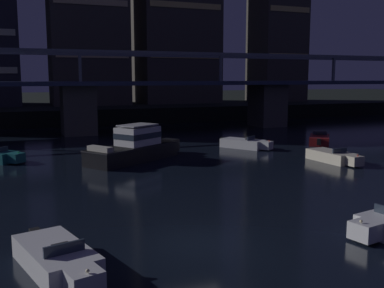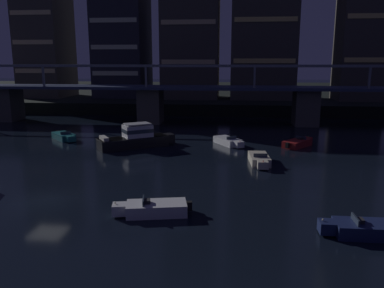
# 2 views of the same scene
# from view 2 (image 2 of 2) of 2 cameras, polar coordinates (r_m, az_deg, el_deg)

# --- Properties ---
(ground_plane) EXTENTS (400.00, 400.00, 0.00)m
(ground_plane) POSITION_cam_2_polar(r_m,az_deg,el_deg) (30.11, -20.75, -7.82)
(ground_plane) COLOR black
(far_riverbank) EXTENTS (240.00, 80.00, 2.20)m
(far_riverbank) POSITION_cam_2_polar(r_m,az_deg,el_deg) (111.07, -0.93, 7.52)
(far_riverbank) COLOR black
(far_riverbank) RESTS_ON ground
(river_bridge) EXTENTS (104.86, 6.40, 9.38)m
(river_bridge) POSITION_cam_2_polar(r_m,az_deg,el_deg) (63.58, -6.15, 6.88)
(river_bridge) COLOR #4C4944
(river_bridge) RESTS_ON ground
(tower_west_low) EXTENTS (9.38, 11.13, 29.53)m
(tower_west_low) POSITION_cam_2_polar(r_m,az_deg,el_deg) (93.14, -20.95, 15.57)
(tower_west_low) COLOR #423D38
(tower_west_low) RESTS_ON far_riverbank
(tower_west_tall) EXTENTS (10.57, 12.82, 27.03)m
(tower_west_tall) POSITION_cam_2_polar(r_m,az_deg,el_deg) (89.27, -10.25, 15.53)
(tower_west_tall) COLOR #282833
(tower_west_tall) RESTS_ON far_riverbank
(tower_central) EXTENTS (11.63, 10.54, 38.59)m
(tower_central) POSITION_cam_2_polar(r_m,az_deg,el_deg) (84.34, -0.16, 19.88)
(tower_central) COLOR #423D38
(tower_central) RESTS_ON far_riverbank
(tower_east_tall) EXTENTS (13.02, 11.93, 39.58)m
(tower_east_tall) POSITION_cam_2_polar(r_m,az_deg,el_deg) (85.29, 10.60, 19.93)
(tower_east_tall) COLOR #423D38
(tower_east_tall) RESTS_ON far_riverbank
(cabin_cruiser_near_left) EXTENTS (8.75, 6.76, 2.79)m
(cabin_cruiser_near_left) POSITION_cam_2_polar(r_m,az_deg,el_deg) (45.80, -8.32, 0.86)
(cabin_cruiser_near_left) COLOR black
(cabin_cruiser_near_left) RESTS_ON ground
(speedboat_near_center) EXTENTS (5.19, 1.82, 1.16)m
(speedboat_near_center) POSITION_cam_2_polar(r_m,az_deg,el_deg) (24.83, 24.26, -11.35)
(speedboat_near_center) COLOR #19234C
(speedboat_near_center) RESTS_ON ground
(speedboat_near_right) EXTENTS (4.08, 4.64, 1.16)m
(speedboat_near_right) POSITION_cam_2_polar(r_m,az_deg,el_deg) (47.39, 15.36, 0.14)
(speedboat_near_right) COLOR maroon
(speedboat_near_right) RESTS_ON ground
(speedboat_mid_left) EXTENTS (2.07, 5.22, 1.16)m
(speedboat_mid_left) POSITION_cam_2_polar(r_m,az_deg,el_deg) (38.61, 9.90, -2.26)
(speedboat_mid_left) COLOR beige
(speedboat_mid_left) RESTS_ON ground
(speedboat_mid_center) EXTENTS (5.22, 2.55, 1.16)m
(speedboat_mid_center) POSITION_cam_2_polar(r_m,az_deg,el_deg) (25.78, -5.73, -9.43)
(speedboat_mid_center) COLOR silver
(speedboat_mid_center) RESTS_ON ground
(speedboat_far_left) EXTENTS (3.79, 4.79, 1.16)m
(speedboat_far_left) POSITION_cam_2_polar(r_m,az_deg,el_deg) (46.85, 5.41, 0.39)
(speedboat_far_left) COLOR silver
(speedboat_far_left) RESTS_ON ground
(speedboat_far_right) EXTENTS (4.35, 4.42, 1.16)m
(speedboat_far_right) POSITION_cam_2_polar(r_m,az_deg,el_deg) (52.41, -18.32, 1.07)
(speedboat_far_right) COLOR #196066
(speedboat_far_right) RESTS_ON ground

